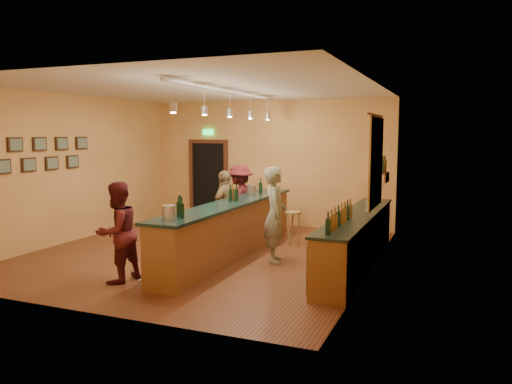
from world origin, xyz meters
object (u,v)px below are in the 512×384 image
at_px(bartender, 275,215).
at_px(customer_c, 240,201).
at_px(bar_stool, 293,218).
at_px(tasting_bar, 230,225).
at_px(customer_a, 117,232).
at_px(customer_b, 226,207).
at_px(back_counter, 357,239).

distance_m(bartender, customer_c, 2.31).
distance_m(bartender, bar_stool, 1.57).
distance_m(tasting_bar, customer_c, 1.79).
xyz_separation_m(customer_a, customer_b, (0.40, 3.14, -0.01)).
bearing_deg(bartender, bar_stool, -16.24).
relative_size(customer_a, customer_c, 0.96).
xyz_separation_m(back_counter, customer_a, (-3.35, -2.38, 0.32)).
xyz_separation_m(tasting_bar, bar_stool, (0.79, 1.46, -0.05)).
height_order(tasting_bar, customer_c, customer_c).
relative_size(tasting_bar, bar_stool, 7.23).
height_order(tasting_bar, bar_stool, tasting_bar).
height_order(customer_b, bar_stool, customer_b).
height_order(tasting_bar, customer_b, customer_b).
bearing_deg(customer_a, customer_b, -177.05).
distance_m(tasting_bar, bar_stool, 1.66).
relative_size(back_counter, customer_c, 2.73).
distance_m(back_counter, customer_b, 3.06).
bearing_deg(back_counter, customer_a, -144.61).
relative_size(bartender, customer_a, 1.10).
bearing_deg(bar_stool, bartender, -84.45).
xyz_separation_m(back_counter, customer_c, (-2.95, 1.50, 0.35)).
relative_size(customer_a, customer_b, 1.01).
bearing_deg(bar_stool, back_counter, -38.46).
distance_m(back_counter, bar_stool, 2.06).
distance_m(customer_a, bar_stool, 4.06).
bearing_deg(back_counter, customer_b, 165.54).
bearing_deg(bartender, tasting_bar, 63.92).
bearing_deg(customer_c, back_counter, 65.15).
xyz_separation_m(customer_b, customer_c, (0.00, 0.74, 0.04)).
relative_size(bartender, customer_c, 1.05).
xyz_separation_m(bartender, customer_c, (-1.49, 1.76, -0.05)).
distance_m(back_counter, bartender, 1.53).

